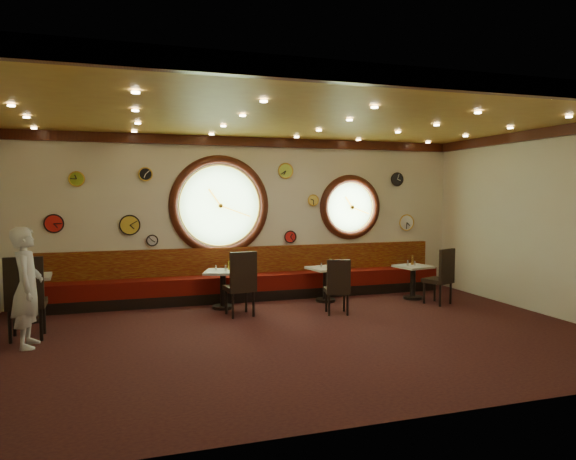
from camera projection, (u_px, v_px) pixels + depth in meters
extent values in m
cube|color=black|center=(296.00, 335.00, 7.56)|extent=(9.00, 6.00, 0.00)
cube|color=gold|center=(297.00, 116.00, 7.33)|extent=(9.00, 6.00, 0.02)
cube|color=beige|center=(249.00, 218.00, 10.30)|extent=(9.00, 0.02, 3.20)
cube|color=beige|center=(402.00, 247.00, 4.59)|extent=(9.00, 0.02, 3.20)
cube|color=beige|center=(545.00, 222.00, 8.79)|extent=(0.02, 6.00, 3.20)
cube|color=#361209|center=(249.00, 142.00, 10.15)|extent=(9.00, 0.10, 0.18)
cube|color=#361209|center=(402.00, 77.00, 4.53)|extent=(9.00, 0.10, 0.18)
cube|color=#361209|center=(546.00, 133.00, 8.67)|extent=(0.10, 6.00, 0.18)
cube|color=black|center=(253.00, 294.00, 10.14)|extent=(8.00, 0.55, 0.20)
cube|color=#550A07|center=(253.00, 282.00, 10.12)|extent=(8.00, 0.55, 0.30)
cube|color=#5C0A07|center=(250.00, 260.00, 10.30)|extent=(8.00, 0.10, 0.55)
cylinder|color=#90CC7A|center=(220.00, 206.00, 10.10)|extent=(1.66, 0.02, 1.66)
torus|color=#361209|center=(220.00, 206.00, 10.08)|extent=(1.98, 0.18, 1.98)
torus|color=gold|center=(220.00, 206.00, 10.06)|extent=(1.61, 0.03, 1.61)
cylinder|color=#90CC7A|center=(350.00, 207.00, 10.94)|extent=(1.10, 0.02, 1.10)
torus|color=#361209|center=(350.00, 207.00, 10.93)|extent=(1.38, 0.18, 1.38)
torus|color=gold|center=(351.00, 207.00, 10.90)|extent=(1.09, 0.03, 1.09)
cylinder|color=#8FAC22|center=(77.00, 179.00, 9.25)|extent=(0.26, 0.03, 0.26)
cylinder|color=gold|center=(130.00, 225.00, 9.58)|extent=(0.36, 0.03, 0.36)
cylinder|color=black|center=(397.00, 179.00, 11.19)|extent=(0.28, 0.03, 0.28)
cylinder|color=white|center=(406.00, 223.00, 11.34)|extent=(0.34, 0.03, 0.34)
cylinder|color=silver|center=(152.00, 240.00, 9.72)|extent=(0.20, 0.03, 0.20)
cylinder|color=red|center=(54.00, 224.00, 9.19)|extent=(0.32, 0.03, 0.32)
cylinder|color=#C0E146|center=(285.00, 171.00, 10.42)|extent=(0.30, 0.03, 0.30)
cylinder|color=#FADA53|center=(313.00, 200.00, 10.64)|extent=(0.22, 0.03, 0.22)
cylinder|color=black|center=(145.00, 174.00, 9.60)|extent=(0.24, 0.03, 0.24)
cylinder|color=red|center=(290.00, 237.00, 10.54)|extent=(0.24, 0.03, 0.24)
cylinder|color=black|center=(30.00, 320.00, 8.37)|extent=(0.43, 0.43, 0.06)
cylinder|color=black|center=(29.00, 299.00, 8.35)|extent=(0.12, 0.12, 0.69)
cube|color=silver|center=(28.00, 277.00, 8.32)|extent=(0.74, 0.74, 0.05)
cylinder|color=black|center=(223.00, 307.00, 9.34)|extent=(0.40, 0.40, 0.05)
cylinder|color=black|center=(223.00, 290.00, 9.32)|extent=(0.11, 0.11, 0.63)
cube|color=silver|center=(223.00, 272.00, 9.29)|extent=(0.80, 0.80, 0.04)
cylinder|color=black|center=(325.00, 300.00, 9.94)|extent=(0.38, 0.38, 0.05)
cylinder|color=black|center=(326.00, 285.00, 9.92)|extent=(0.10, 0.10, 0.61)
cube|color=silver|center=(326.00, 268.00, 9.90)|extent=(0.72, 0.72, 0.04)
cylinder|color=black|center=(413.00, 297.00, 10.20)|extent=(0.38, 0.38, 0.05)
cylinder|color=black|center=(413.00, 282.00, 10.17)|extent=(0.10, 0.10, 0.61)
cube|color=silver|center=(413.00, 267.00, 10.15)|extent=(0.71, 0.71, 0.04)
cube|color=black|center=(27.00, 304.00, 7.36)|extent=(0.53, 0.53, 0.09)
cube|color=black|center=(24.00, 281.00, 7.12)|extent=(0.51, 0.09, 0.66)
cube|color=black|center=(240.00, 288.00, 8.77)|extent=(0.52, 0.52, 0.08)
cube|color=black|center=(243.00, 270.00, 8.56)|extent=(0.47, 0.12, 0.61)
cube|color=black|center=(337.00, 291.00, 8.90)|extent=(0.48, 0.48, 0.07)
cube|color=black|center=(339.00, 275.00, 8.70)|extent=(0.41, 0.14, 0.53)
cube|color=black|center=(438.00, 281.00, 9.70)|extent=(0.58, 0.58, 0.08)
cube|color=black|center=(447.00, 264.00, 9.53)|extent=(0.43, 0.23, 0.58)
cylinder|color=#BBBBBF|center=(19.00, 273.00, 8.31)|extent=(0.03, 0.03, 0.10)
cylinder|color=silver|center=(216.00, 267.00, 9.35)|extent=(0.04, 0.04, 0.10)
cylinder|color=silver|center=(321.00, 265.00, 9.89)|extent=(0.03, 0.03, 0.09)
cylinder|color=#B9B9BE|center=(408.00, 263.00, 10.15)|extent=(0.04, 0.04, 0.11)
cylinder|color=silver|center=(32.00, 273.00, 8.26)|extent=(0.03, 0.03, 0.10)
cylinder|color=silver|center=(226.00, 268.00, 9.22)|extent=(0.04, 0.04, 0.11)
cylinder|color=silver|center=(328.00, 265.00, 9.92)|extent=(0.03, 0.03, 0.09)
cylinder|color=silver|center=(415.00, 263.00, 10.16)|extent=(0.03, 0.03, 0.09)
cylinder|color=gold|center=(40.00, 270.00, 8.46)|extent=(0.05, 0.05, 0.15)
cylinder|color=gold|center=(229.00, 265.00, 9.41)|extent=(0.05, 0.05, 0.16)
cylinder|color=gold|center=(330.00, 262.00, 9.97)|extent=(0.05, 0.05, 0.17)
cylinder|color=#C3802D|center=(412.00, 260.00, 10.26)|extent=(0.06, 0.06, 0.18)
imported|color=silver|center=(27.00, 287.00, 6.93)|extent=(0.40, 0.60, 1.64)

